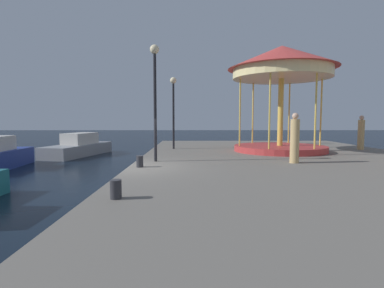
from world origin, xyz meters
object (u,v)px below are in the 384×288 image
object	(u,v)px
bollard_center	(116,189)
person_far_corner	(361,134)
motorboat_grey	(79,147)
bollard_north	(140,161)
person_by_the_water	(294,131)
carousel	(281,73)
lamp_post_far_end	(173,100)
lamp_post_mid_promenade	(155,83)
person_mid_promenade	(295,140)

from	to	relation	value
bollard_center	person_far_corner	world-z (taller)	person_far_corner
motorboat_grey	bollard_north	size ratio (longest dim) A/B	15.20
bollard_center	person_by_the_water	size ratio (longest dim) A/B	0.22
carousel	person_by_the_water	bearing A→B (deg)	63.26
lamp_post_far_end	person_by_the_water	bearing A→B (deg)	23.47
person_far_corner	carousel	bearing A→B (deg)	-169.57
lamp_post_far_end	lamp_post_mid_promenade	bearing A→B (deg)	-94.71
person_far_corner	person_by_the_water	size ratio (longest dim) A/B	1.02
lamp_post_far_end	bollard_center	xyz separation A→B (m)	(-0.60, -10.74, -2.59)
bollard_north	person_mid_promenade	distance (m)	5.88
bollard_north	person_far_corner	xyz separation A→B (m)	(11.25, 6.07, 0.69)
lamp_post_far_end	person_mid_promenade	bearing A→B (deg)	-48.59
motorboat_grey	bollard_center	distance (m)	15.48
carousel	lamp_post_mid_promenade	bearing A→B (deg)	-148.34
motorboat_grey	bollard_center	bearing A→B (deg)	-66.65
lamp_post_mid_promenade	person_by_the_water	world-z (taller)	lamp_post_mid_promenade
bollard_center	person_mid_promenade	xyz separation A→B (m)	(5.55, 5.13, 0.70)
carousel	lamp_post_mid_promenade	distance (m)	7.22
lamp_post_mid_promenade	bollard_center	bearing A→B (deg)	-91.83
bollard_north	person_by_the_water	distance (m)	13.54
motorboat_grey	bollard_north	distance (m)	11.68
motorboat_grey	person_mid_promenade	world-z (taller)	person_mid_promenade
person_mid_promenade	person_by_the_water	distance (m)	9.70
bollard_north	person_mid_promenade	bearing A→B (deg)	9.59
carousel	lamp_post_far_end	size ratio (longest dim) A/B	1.37
motorboat_grey	bollard_north	bearing A→B (deg)	-59.47
lamp_post_far_end	motorboat_grey	bearing A→B (deg)	152.79
person_mid_promenade	person_far_corner	bearing A→B (deg)	42.85
lamp_post_far_end	person_mid_promenade	size ratio (longest dim) A/B	2.11
carousel	bollard_north	distance (m)	9.16
motorboat_grey	lamp_post_far_end	distance (m)	8.16
bollard_north	lamp_post_mid_promenade	bearing A→B (deg)	74.91
bollard_north	lamp_post_far_end	bearing A→B (deg)	82.98
bollard_north	carousel	bearing A→B (deg)	38.70
lamp_post_mid_promenade	bollard_north	bearing A→B (deg)	-105.09
motorboat_grey	carousel	xyz separation A→B (m)	(12.40, -4.86, 4.31)
carousel	person_far_corner	size ratio (longest dim) A/B	2.92
carousel	lamp_post_far_end	bearing A→B (deg)	166.14
motorboat_grey	carousel	size ratio (longest dim) A/B	1.10
bollard_center	person_far_corner	distance (m)	15.07
motorboat_grey	person_far_corner	xyz separation A→B (m)	(17.18, -3.98, 1.12)
person_mid_promenade	person_far_corner	distance (m)	7.49
lamp_post_far_end	bollard_center	size ratio (longest dim) A/B	10.11
person_mid_promenade	carousel	bearing A→B (deg)	80.37
bollard_north	person_far_corner	world-z (taller)	person_far_corner
carousel	lamp_post_mid_promenade	size ratio (longest dim) A/B	1.22
person_mid_promenade	person_by_the_water	size ratio (longest dim) A/B	1.04
lamp_post_far_end	bollard_north	distance (m)	7.12
person_mid_promenade	bollard_north	bearing A→B (deg)	-170.41
carousel	bollard_center	distance (m)	11.90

